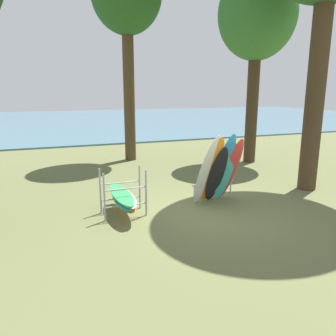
% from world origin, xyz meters
% --- Properties ---
extents(ground_plane, '(80.00, 80.00, 0.00)m').
position_xyz_m(ground_plane, '(0.00, 0.00, 0.00)').
color(ground_plane, '#60663D').
extents(lake_water, '(80.00, 36.00, 0.10)m').
position_xyz_m(lake_water, '(0.00, 30.49, 0.05)').
color(lake_water, '#477084').
rests_on(lake_water, ground).
extents(tree_far_right_back, '(3.35, 3.35, 8.38)m').
position_xyz_m(tree_far_right_back, '(4.71, 5.30, 6.33)').
color(tree_far_right_back, '#42301E').
rests_on(tree_far_right_back, ground).
extents(leaning_board_pile, '(1.55, 1.19, 2.14)m').
position_xyz_m(leaning_board_pile, '(0.40, 0.59, 0.99)').
color(leaning_board_pile, white).
rests_on(leaning_board_pile, ground).
extents(board_storage_rack, '(1.15, 2.13, 1.25)m').
position_xyz_m(board_storage_rack, '(-2.41, 0.74, 0.50)').
color(board_storage_rack, '#9EA0A5').
rests_on(board_storage_rack, ground).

